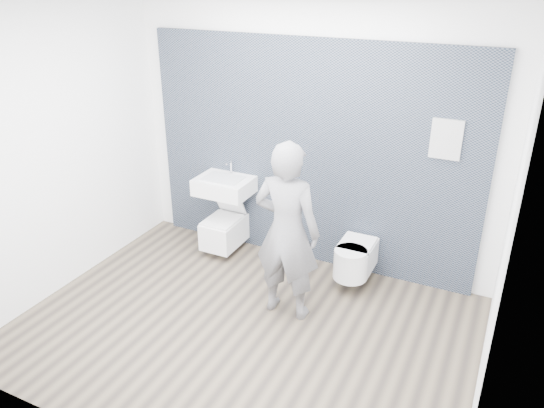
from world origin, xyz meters
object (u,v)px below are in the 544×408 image
at_px(washbasin, 224,185).
at_px(toilet_square, 224,230).
at_px(toilet_rounded, 354,259).
at_px(visitor, 287,232).

xyz_separation_m(washbasin, toilet_square, (0.00, -0.03, -0.53)).
relative_size(toilet_rounded, visitor, 0.35).
bearing_deg(toilet_square, toilet_rounded, -1.30).
bearing_deg(washbasin, toilet_rounded, -2.59).
bearing_deg(toilet_square, washbasin, 90.00).
bearing_deg(visitor, washbasin, -36.48).
height_order(washbasin, toilet_square, washbasin).
distance_m(toilet_square, toilet_rounded, 1.55).
xyz_separation_m(washbasin, visitor, (1.12, -0.79, 0.05)).
distance_m(toilet_square, visitor, 1.47).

